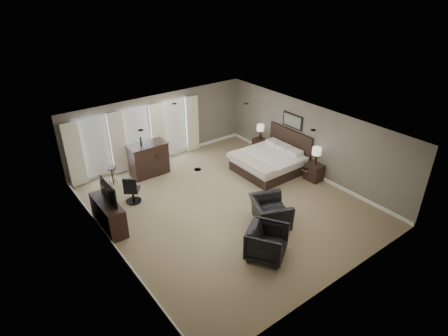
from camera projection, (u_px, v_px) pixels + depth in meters
room at (227, 169)px, 11.43m from camera, size 7.60×8.60×2.64m
window_bay at (138, 137)px, 13.84m from camera, size 5.25×0.20×2.30m
bed at (268, 154)px, 13.68m from camera, size 2.21×2.11×1.41m
nightstand_near at (314, 172)px, 13.31m from camera, size 0.46×0.56×0.62m
nightstand_far at (260, 145)px, 15.37m from camera, size 0.43×0.53×0.57m
lamp_near at (316, 156)px, 13.02m from camera, size 0.32×0.32×0.65m
lamp_far at (260, 132)px, 15.09m from camera, size 0.30×0.30×0.62m
wall_art at (292, 121)px, 13.78m from camera, size 0.04×0.96×0.56m
dresser at (109, 215)px, 10.76m from camera, size 0.50×1.54×0.90m
tv at (106, 200)px, 10.52m from camera, size 0.60×1.05×0.14m
armchair_near at (270, 208)px, 10.97m from camera, size 1.17×1.39×1.03m
armchair_far at (267, 241)px, 9.66m from camera, size 1.29×1.28×0.99m
bar_counter at (149, 159)px, 13.55m from camera, size 1.39×0.72×1.22m
bar_stool_left at (112, 176)px, 12.99m from camera, size 0.41×0.41×0.68m
bar_stool_right at (158, 164)px, 13.63m from camera, size 0.45×0.45×0.82m
desk_chair at (132, 189)px, 11.96m from camera, size 0.69×0.69×0.97m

